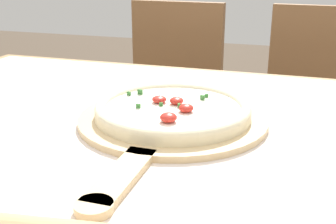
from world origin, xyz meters
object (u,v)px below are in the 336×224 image
at_px(pizza_peel, 170,122).
at_px(pizza, 173,110).
at_px(chair_left, 169,100).
at_px(chair_right, 314,114).

height_order(pizza_peel, pizza, pizza).
xyz_separation_m(pizza_peel, chair_left, (-0.27, 0.82, -0.23)).
bearing_deg(pizza, chair_right, 70.22).
relative_size(pizza_peel, pizza, 1.79).
bearing_deg(chair_right, chair_left, -176.00).
relative_size(chair_left, chair_right, 1.00).
bearing_deg(chair_right, pizza, -105.77).
bearing_deg(pizza_peel, pizza, 89.80).
distance_m(pizza, chair_left, 0.89).
bearing_deg(pizza, pizza_peel, -90.20).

